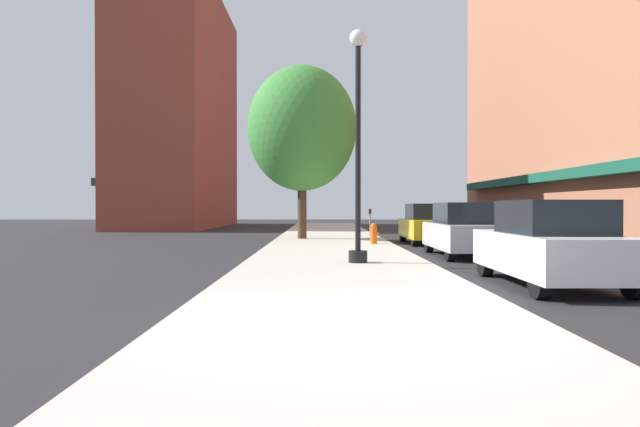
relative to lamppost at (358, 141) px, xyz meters
The scene contains 11 objects.
ground_plane 11.46m from the lamppost, 71.66° to the left, with size 90.00×90.00×0.00m, color #232326.
sidewalk_slab 11.89m from the lamppost, 92.68° to the left, with size 4.80×50.00×0.12m, color #B7B2A8.
building_right_brick 22.20m from the lamppost, 44.99° to the left, with size 6.80×40.00×23.80m.
building_far_background 32.11m from the lamppost, 111.41° to the left, with size 6.80×18.00×17.47m.
lamppost is the anchor object (origin of this frame).
fire_hydrant 8.03m from the lamppost, 81.72° to the left, with size 0.33×0.26×0.79m.
parking_meter_near 14.35m from the lamppost, 83.87° to the left, with size 0.14×0.09×1.31m.
tree_near 11.44m from the lamppost, 98.98° to the left, with size 4.83×4.83×7.68m.
car_white 5.53m from the lamppost, 46.03° to the right, with size 1.80×4.30×1.66m.
car_silver 5.21m from the lamppost, 41.60° to the left, with size 1.80×4.30×1.66m.
car_yellow 10.14m from the lamppost, 69.42° to the left, with size 1.80×4.30×1.66m.
Camera 1 is at (-0.43, -7.26, 1.54)m, focal length 32.81 mm.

